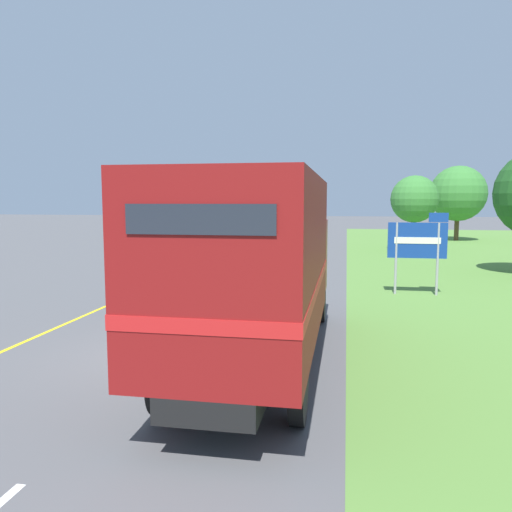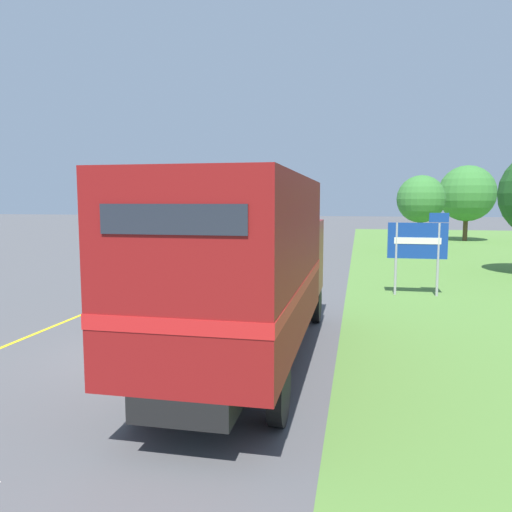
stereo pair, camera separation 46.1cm
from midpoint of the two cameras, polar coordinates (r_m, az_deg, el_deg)
name	(u,v)px [view 1 (the left image)]	position (r m, az deg, el deg)	size (l,w,h in m)	color
ground_plane	(170,355)	(11.05, -10.98, -11.05)	(200.00, 200.00, 0.00)	#515154
edge_line_yellow	(215,258)	(28.64, -5.12, -0.28)	(0.12, 64.84, 0.01)	yellow
centre_dash_near	(175,350)	(11.34, -10.37, -10.57)	(0.12, 2.60, 0.01)	white
centre_dash_mid_a	(239,295)	(17.49, -2.72, -4.48)	(0.12, 2.60, 0.01)	white
centre_dash_mid_b	(268,270)	(23.88, 0.85, -1.57)	(0.12, 2.60, 0.01)	white
centre_dash_far	(285,255)	(30.37, 2.90, 0.11)	(0.12, 2.60, 0.01)	white
centre_dash_farthest	(296,246)	(36.89, 4.22, 1.20)	(0.12, 2.60, 0.01)	white
horse_trailer_truck	(259,264)	(9.76, -1.05, -0.88)	(2.44, 8.60, 3.70)	black
lead_car_white	(248,243)	(27.65, -1.43, 1.54)	(1.80, 4.24, 1.94)	black
highway_sign	(418,243)	(18.12, 17.38, 1.45)	(1.99, 0.09, 2.87)	#9E9EA3
roadside_tree_mid	(415,199)	(34.03, 17.29, 6.20)	(3.05, 3.05, 4.93)	#4C3823
roadside_tree_far	(458,194)	(44.55, 21.82, 6.64)	(4.55, 4.55, 6.17)	#4C3823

